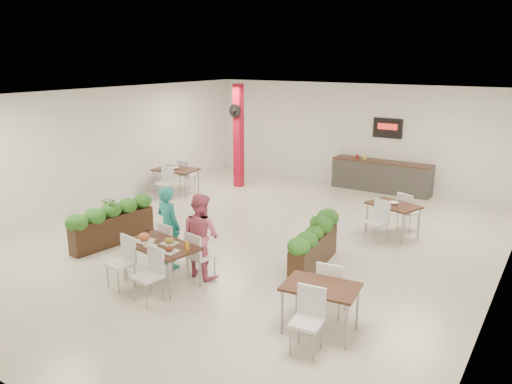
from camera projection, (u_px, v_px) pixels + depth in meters
ground at (253, 240)px, 11.26m from camera, size 12.00×12.00×0.00m
room_shell at (253, 152)px, 10.73m from camera, size 10.10×12.10×3.22m
red_column at (238, 135)px, 15.47m from camera, size 0.40×0.41×3.20m
service_counter at (381, 175)px, 15.20m from camera, size 3.00×0.64×2.20m
main_table at (160, 250)px, 8.95m from camera, size 1.51×1.79×0.92m
diner_man at (169, 227)px, 9.64m from camera, size 0.65×0.48×1.63m
diner_woman at (201, 235)px, 9.23m from camera, size 0.86×0.72×1.60m
planter_left at (112, 221)px, 10.87m from camera, size 0.59×2.07×1.09m
planter_right at (314, 244)px, 9.62m from camera, size 0.59×2.03×1.07m
side_table_a at (176, 173)px, 14.91m from camera, size 1.34×1.66×0.92m
side_table_b at (393, 210)px, 11.37m from camera, size 1.29×1.67×0.92m
side_table_c at (321, 294)px, 7.35m from camera, size 1.18×1.66×0.92m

